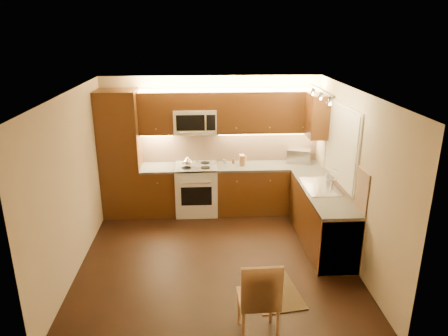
{
  "coord_description": "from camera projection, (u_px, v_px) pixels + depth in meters",
  "views": [
    {
      "loc": [
        -0.19,
        -5.54,
        3.34
      ],
      "look_at": [
        0.15,
        0.55,
        1.25
      ],
      "focal_mm": 33.32,
      "sensor_mm": 36.0,
      "label": 1
    }
  ],
  "objects": [
    {
      "name": "toaster_oven",
      "position": [
        299.0,
        155.0,
        7.82
      ],
      "size": [
        0.5,
        0.43,
        0.26
      ],
      "primitive_type": "cube",
      "rotation": [
        0.0,
        0.0,
        -0.31
      ],
      "color": "silver",
      "rests_on": "counter_back_right"
    },
    {
      "name": "wall_right",
      "position": [
        353.0,
        178.0,
        6.02
      ],
      "size": [
        0.01,
        4.0,
        2.5
      ],
      "primitive_type": "cube",
      "color": "#C1AC8D",
      "rests_on": "ground"
    },
    {
      "name": "counter_back_left",
      "position": [
        158.0,
        168.0,
        7.59
      ],
      "size": [
        0.62,
        0.6,
        0.04
      ],
      "primitive_type": "cube",
      "color": "#353230",
      "rests_on": "base_cab_back_left"
    },
    {
      "name": "upper_cab_back_left",
      "position": [
        156.0,
        113.0,
        7.39
      ],
      "size": [
        0.62,
        0.35,
        0.75
      ],
      "primitive_type": "cube",
      "color": "#4C2A10",
      "rests_on": "wall_back"
    },
    {
      "name": "spice_jar_a",
      "position": [
        224.0,
        161.0,
        7.77
      ],
      "size": [
        0.04,
        0.04,
        0.09
      ],
      "primitive_type": "cylinder",
      "rotation": [
        0.0,
        0.0,
        -0.02
      ],
      "color": "silver",
      "rests_on": "counter_back_right"
    },
    {
      "name": "upper_cab_bridge",
      "position": [
        195.0,
        100.0,
        7.35
      ],
      "size": [
        0.76,
        0.35,
        0.31
      ],
      "primitive_type": "cube",
      "color": "#4C2A10",
      "rests_on": "wall_back"
    },
    {
      "name": "floor",
      "position": [
        216.0,
        257.0,
        6.32
      ],
      "size": [
        4.0,
        4.0,
        0.01
      ],
      "primitive_type": "cube",
      "color": "black",
      "rests_on": "ground"
    },
    {
      "name": "stove",
      "position": [
        197.0,
        189.0,
        7.74
      ],
      "size": [
        0.76,
        0.65,
        0.92
      ],
      "primitive_type": null,
      "color": "silver",
      "rests_on": "floor"
    },
    {
      "name": "base_cab_back_right",
      "position": [
        268.0,
        188.0,
        7.85
      ],
      "size": [
        1.92,
        0.6,
        0.86
      ],
      "primitive_type": "cube",
      "color": "#4C2A10",
      "rests_on": "floor"
    },
    {
      "name": "window_frame",
      "position": [
        342.0,
        145.0,
        6.43
      ],
      "size": [
        0.03,
        1.44,
        1.24
      ],
      "primitive_type": "cube",
      "color": "silver",
      "rests_on": "wall_right"
    },
    {
      "name": "spice_jar_d",
      "position": [
        246.0,
        159.0,
        7.88
      ],
      "size": [
        0.05,
        0.05,
        0.1
      ],
      "primitive_type": "cylinder",
      "rotation": [
        0.0,
        0.0,
        0.32
      ],
      "color": "#A97632",
      "rests_on": "counter_back_right"
    },
    {
      "name": "spice_jar_c",
      "position": [
        225.0,
        161.0,
        7.74
      ],
      "size": [
        0.05,
        0.05,
        0.1
      ],
      "primitive_type": "cylinder",
      "rotation": [
        0.0,
        0.0,
        0.38
      ],
      "color": "silver",
      "rests_on": "counter_back_right"
    },
    {
      "name": "sink",
      "position": [
        321.0,
        183.0,
        6.62
      ],
      "size": [
        0.52,
        0.86,
        0.15
      ],
      "primitive_type": null,
      "color": "silver",
      "rests_on": "counter_right"
    },
    {
      "name": "counter_right",
      "position": [
        323.0,
        192.0,
        6.51
      ],
      "size": [
        0.6,
        2.0,
        0.04
      ],
      "primitive_type": "cube",
      "color": "#353230",
      "rests_on": "base_cab_right"
    },
    {
      "name": "counter_back_right",
      "position": [
        268.0,
        166.0,
        7.7
      ],
      "size": [
        1.92,
        0.6,
        0.04
      ],
      "primitive_type": "cube",
      "color": "#353230",
      "rests_on": "base_cab_back_right"
    },
    {
      "name": "track_light_bar",
      "position": [
        321.0,
        90.0,
        5.99
      ],
      "size": [
        0.04,
        1.2,
        0.03
      ],
      "primitive_type": "cube",
      "color": "silver",
      "rests_on": "ceiling"
    },
    {
      "name": "wall_front",
      "position": [
        223.0,
        253.0,
        4.03
      ],
      "size": [
        4.0,
        0.01,
        2.5
      ],
      "primitive_type": "cube",
      "color": "#C1AC8D",
      "rests_on": "ground"
    },
    {
      "name": "soap_bottle",
      "position": [
        328.0,
        176.0,
        6.85
      ],
      "size": [
        0.09,
        0.09,
        0.19
      ],
      "primitive_type": "imported",
      "rotation": [
        0.0,
        0.0,
        0.05
      ],
      "color": "#B2B2B6",
      "rests_on": "counter_right"
    },
    {
      "name": "backsplash_back",
      "position": [
        230.0,
        146.0,
        7.83
      ],
      "size": [
        3.3,
        0.02,
        0.6
      ],
      "primitive_type": "cube",
      "color": "tan",
      "rests_on": "wall_back"
    },
    {
      "name": "wall_back",
      "position": [
        212.0,
        143.0,
        7.81
      ],
      "size": [
        4.0,
        0.01,
        2.5
      ],
      "primitive_type": "cube",
      "color": "#C1AC8D",
      "rests_on": "ground"
    },
    {
      "name": "kettle",
      "position": [
        188.0,
        162.0,
        7.46
      ],
      "size": [
        0.19,
        0.19,
        0.22
      ],
      "primitive_type": null,
      "rotation": [
        0.0,
        0.0,
        0.01
      ],
      "color": "silver",
      "rests_on": "stove"
    },
    {
      "name": "dining_chair",
      "position": [
        258.0,
        297.0,
        4.6
      ],
      "size": [
        0.45,
        0.45,
        1.0
      ],
      "primitive_type": null,
      "rotation": [
        0.0,
        0.0,
        0.03
      ],
      "color": "#A26E49",
      "rests_on": "floor"
    },
    {
      "name": "rug",
      "position": [
        274.0,
        291.0,
        5.51
      ],
      "size": [
        0.72,
        0.98,
        0.01
      ],
      "primitive_type": "cube",
      "rotation": [
        0.0,
        0.0,
        0.15
      ],
      "color": "black",
      "rests_on": "floor"
    },
    {
      "name": "microwave",
      "position": [
        195.0,
        121.0,
        7.46
      ],
      "size": [
        0.76,
        0.38,
        0.44
      ],
      "primitive_type": null,
      "color": "silver",
      "rests_on": "wall_back"
    },
    {
      "name": "faucet",
      "position": [
        332.0,
        178.0,
        6.6
      ],
      "size": [
        0.2,
        0.04,
        0.3
      ],
      "primitive_type": null,
      "color": "silver",
      "rests_on": "counter_right"
    },
    {
      "name": "wall_left",
      "position": [
        73.0,
        183.0,
        5.81
      ],
      "size": [
        0.01,
        4.0,
        2.5
      ],
      "primitive_type": "cube",
      "color": "#C1AC8D",
      "rests_on": "ground"
    },
    {
      "name": "knife_block",
      "position": [
        242.0,
        160.0,
        7.65
      ],
      "size": [
        0.09,
        0.14,
        0.2
      ],
      "primitive_type": "cube",
      "rotation": [
        0.0,
        0.0,
        0.03
      ],
      "color": "#A26E49",
      "rests_on": "counter_back_right"
    },
    {
      "name": "upper_cab_right_corner",
      "position": [
        318.0,
        116.0,
        7.13
      ],
      "size": [
        0.35,
        0.5,
        0.75
      ],
      "primitive_type": "cube",
      "color": "#4C2A10",
      "rests_on": "wall_right"
    },
    {
      "name": "base_cab_right",
      "position": [
        321.0,
        218.0,
        6.65
      ],
      "size": [
        0.6,
        2.0,
        0.86
      ],
      "primitive_type": "cube",
      "color": "#4C2A10",
      "rests_on": "floor"
    },
    {
      "name": "upper_cab_back_right",
      "position": [
        269.0,
        112.0,
        7.49
      ],
      "size": [
        1.92,
        0.35,
        0.75
      ],
      "primitive_type": "cube",
      "color": "#4C2A10",
      "rests_on": "wall_back"
    },
    {
      "name": "window_blinds",
      "position": [
        341.0,
        145.0,
        6.43
      ],
      "size": [
        0.02,
        1.36,
        1.16
      ],
      "primitive_type": "cube",
      "color": "silver",
      "rests_on": "wall_right"
    },
    {
      "name": "backsplash_right",
      "position": [
        343.0,
        172.0,
        6.42
      ],
      "size": [
        0.02,
        2.0,
        0.6
      ],
      "primitive_type": "cube",
      "color": "tan",
      "rests_on": "wall_right"
    },
    {
      "name": "pantry",
      "position": [
        121.0,
        154.0,
        7.47
      ],
      "size": [
        0.7,
        0.6,
        2.3
      ],
      "primitive_type": "cube",
      "color": "#4C2A10",
      "rests_on": "floor"
    },
    {
      "name": "dishwasher",
      "position": [
        334.0,
        239.0,
        5.99
      ],
      "size": [
        0.58,
        0.6,
        0.84
      ],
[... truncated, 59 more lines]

